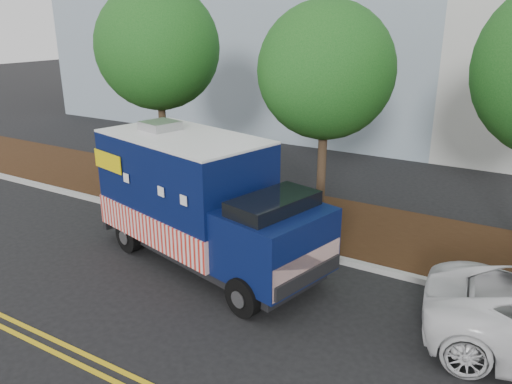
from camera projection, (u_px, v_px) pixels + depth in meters
The scene contains 9 objects.
ground at pixel (238, 264), 12.56m from camera, with size 120.00×120.00×0.00m, color black.
curb at pixel (265, 241), 13.67m from camera, with size 120.00×0.18×0.15m, color #9E9E99.
mulch_strip at pixel (299, 217), 15.37m from camera, with size 120.00×4.00×0.15m, color black.
centerline_near at pixel (104, 363), 8.94m from camera, with size 120.00×0.10×0.01m, color gold.
centerline_far at pixel (93, 371), 8.74m from camera, with size 120.00×0.10×0.01m, color gold.
tree_a at pixel (158, 48), 16.58m from camera, with size 4.13×4.13×7.02m.
tree_b at pixel (326, 71), 13.82m from camera, with size 3.83×3.83×6.41m.
sign_post at pixel (181, 181), 15.10m from camera, with size 0.06×0.06×2.40m, color #473828.
food_truck at pixel (200, 203), 12.38m from camera, with size 6.74×3.76×3.37m.
Camera 1 is at (6.14, -9.45, 5.85)m, focal length 35.00 mm.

